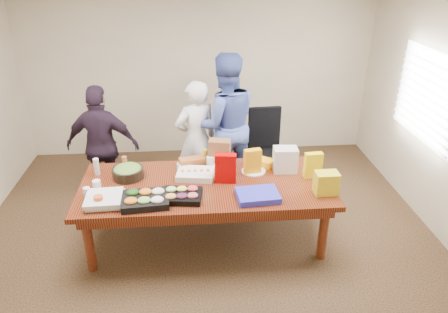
{
  "coord_description": "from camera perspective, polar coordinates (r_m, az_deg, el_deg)",
  "views": [
    {
      "loc": [
        -0.13,
        -4.12,
        3.1
      ],
      "look_at": [
        0.21,
        0.1,
        1.03
      ],
      "focal_mm": 33.91,
      "sensor_mm": 36.0,
      "label": 1
    }
  ],
  "objects": [
    {
      "name": "floor",
      "position": [
        5.16,
        -2.29,
        -11.01
      ],
      "size": [
        5.5,
        5.0,
        0.02
      ],
      "primitive_type": "cube",
      "color": "#47301E",
      "rests_on": "ground"
    },
    {
      "name": "wall_back",
      "position": [
        6.84,
        -3.43,
        11.22
      ],
      "size": [
        5.5,
        0.04,
        2.7
      ],
      "primitive_type": "cube",
      "color": "beige",
      "rests_on": "floor"
    },
    {
      "name": "window_panel",
      "position": [
        5.73,
        25.63,
        7.3
      ],
      "size": [
        0.03,
        1.4,
        1.1
      ],
      "primitive_type": "cube",
      "color": "white",
      "rests_on": "wall_right"
    },
    {
      "name": "window_blinds",
      "position": [
        5.72,
        25.28,
        7.32
      ],
      "size": [
        0.04,
        1.36,
        1.0
      ],
      "primitive_type": "cube",
      "color": "beige",
      "rests_on": "wall_right"
    },
    {
      "name": "conference_table",
      "position": [
        4.94,
        -2.37,
        -7.44
      ],
      "size": [
        2.8,
        1.2,
        0.75
      ],
      "primitive_type": "cube",
      "color": "#4C1C0F",
      "rests_on": "floor"
    },
    {
      "name": "office_chair",
      "position": [
        5.96,
        5.67,
        0.53
      ],
      "size": [
        0.58,
        0.58,
        1.09
      ],
      "primitive_type": "cube",
      "rotation": [
        0.0,
        0.0,
        0.06
      ],
      "color": "black",
      "rests_on": "floor"
    },
    {
      "name": "person_center",
      "position": [
        5.7,
        -3.72,
        2.35
      ],
      "size": [
        0.69,
        0.58,
        1.62
      ],
      "primitive_type": "imported",
      "rotation": [
        0.0,
        0.0,
        3.52
      ],
      "color": "white",
      "rests_on": "floor"
    },
    {
      "name": "person_right",
      "position": [
        5.74,
        0.12,
        4.35
      ],
      "size": [
        1.04,
        0.87,
        1.95
      ],
      "primitive_type": "imported",
      "rotation": [
        0.0,
        0.0,
        3.28
      ],
      "color": "#4458A4",
      "rests_on": "floor"
    },
    {
      "name": "person_left",
      "position": [
        5.72,
        -16.03,
        1.39
      ],
      "size": [
        0.99,
        0.52,
        1.62
      ],
      "primitive_type": "imported",
      "rotation": [
        0.0,
        0.0,
        3.01
      ],
      "color": "black",
      "rests_on": "floor"
    },
    {
      "name": "veggie_tray",
      "position": [
        4.45,
        -10.58,
        -5.78
      ],
      "size": [
        0.51,
        0.42,
        0.07
      ],
      "primitive_type": "cube",
      "rotation": [
        0.0,
        0.0,
        0.09
      ],
      "color": "black",
      "rests_on": "conference_table"
    },
    {
      "name": "fruit_tray",
      "position": [
        4.47,
        -5.69,
        -5.3
      ],
      "size": [
        0.44,
        0.37,
        0.06
      ],
      "primitive_type": "cube",
      "rotation": [
        0.0,
        0.0,
        -0.13
      ],
      "color": "black",
      "rests_on": "conference_table"
    },
    {
      "name": "sheet_cake",
      "position": [
        4.86,
        -3.88,
        -2.38
      ],
      "size": [
        0.46,
        0.37,
        0.07
      ],
      "primitive_type": "cube",
      "rotation": [
        0.0,
        0.0,
        -0.15
      ],
      "color": "white",
      "rests_on": "conference_table"
    },
    {
      "name": "salad_bowl",
      "position": [
        4.96,
        -12.83,
        -2.15
      ],
      "size": [
        0.45,
        0.45,
        0.12
      ],
      "primitive_type": "cylinder",
      "rotation": [
        0.0,
        0.0,
        -0.3
      ],
      "color": "black",
      "rests_on": "conference_table"
    },
    {
      "name": "chip_bag_blue",
      "position": [
        4.47,
        4.58,
        -5.24
      ],
      "size": [
        0.46,
        0.36,
        0.07
      ],
      "primitive_type": "cube",
      "rotation": [
        0.0,
        0.0,
        0.08
      ],
      "color": "#2E2FC7",
      "rests_on": "conference_table"
    },
    {
      "name": "chip_bag_red",
      "position": [
        4.69,
        0.23,
        -1.59
      ],
      "size": [
        0.24,
        0.13,
        0.34
      ],
      "primitive_type": "cube",
      "rotation": [
        0.0,
        0.0,
        -0.13
      ],
      "color": "#B00000",
      "rests_on": "conference_table"
    },
    {
      "name": "chip_bag_yellow",
      "position": [
        4.91,
        11.92,
        -1.15
      ],
      "size": [
        0.21,
        0.09,
        0.3
      ],
      "primitive_type": "cube",
      "rotation": [
        0.0,
        0.0,
        0.07
      ],
      "color": "yellow",
      "rests_on": "conference_table"
    },
    {
      "name": "chip_bag_orange",
      "position": [
        4.89,
        3.87,
        -0.68
      ],
      "size": [
        0.21,
        0.13,
        0.3
      ],
      "primitive_type": "cube",
      "rotation": [
        0.0,
        0.0,
        0.22
      ],
      "color": "#EAA00E",
      "rests_on": "conference_table"
    },
    {
      "name": "mayo_jar",
      "position": [
        5.04,
        -1.83,
        -0.79
      ],
      "size": [
        0.11,
        0.11,
        0.15
      ],
      "primitive_type": "cylinder",
      "rotation": [
        0.0,
        0.0,
        0.18
      ],
      "color": "white",
      "rests_on": "conference_table"
    },
    {
      "name": "mustard_bottle",
      "position": [
        5.13,
        -2.62,
        -0.03
      ],
      "size": [
        0.07,
        0.07,
        0.19
      ],
      "primitive_type": "cylinder",
      "rotation": [
        0.0,
        0.0,
        -0.02
      ],
      "color": "gold",
      "rests_on": "conference_table"
    },
    {
      "name": "dressing_bottle",
      "position": [
        5.07,
        -13.21,
        -1.02
      ],
      "size": [
        0.08,
        0.08,
        0.2
      ],
      "primitive_type": "cylinder",
      "rotation": [
        0.0,
        0.0,
        -0.35
      ],
      "color": "brown",
      "rests_on": "conference_table"
    },
    {
      "name": "ranch_bottle",
      "position": [
        5.1,
        -16.8,
        -1.3
      ],
      "size": [
        0.07,
        0.07,
        0.2
      ],
      "primitive_type": "cylinder",
      "rotation": [
        0.0,
        0.0,
        0.11
      ],
      "color": "silver",
      "rests_on": "conference_table"
    },
    {
      "name": "banana_bunch",
      "position": [
        5.12,
        5.27,
        -0.79
      ],
      "size": [
        0.3,
        0.28,
        0.09
      ],
      "primitive_type": "cube",
      "rotation": [
        0.0,
        0.0,
        -0.68
      ],
      "color": "#FFA70D",
      "rests_on": "conference_table"
    },
    {
      "name": "bread_loaf",
      "position": [
        5.07,
        -4.32,
        -0.84
      ],
      "size": [
        0.33,
        0.2,
        0.12
      ],
      "primitive_type": "cube",
      "rotation": [
        0.0,
        0.0,
        0.25
      ],
      "color": "#A35625",
      "rests_on": "conference_table"
    },
    {
      "name": "kraft_bag",
      "position": [
        5.05,
        -0.61,
        0.47
      ],
      "size": [
        0.28,
        0.19,
        0.33
      ],
      "primitive_type": "cube",
      "rotation": [
        0.0,
        0.0,
        -0.2
      ],
      "color": "brown",
      "rests_on": "conference_table"
    },
    {
      "name": "red_cup",
      "position": [
        4.48,
        -16.53,
        -5.82
      ],
      "size": [
        0.11,
        0.11,
        0.12
      ],
      "primitive_type": "cylinder",
      "rotation": [
        0.0,
        0.0,
        0.26
      ],
      "color": "#D25123",
      "rests_on": "conference_table"
    },
    {
      "name": "clear_cup_a",
      "position": [
        4.71,
        -18.01,
        -4.57
      ],
      "size": [
        0.09,
        0.09,
        0.1
      ],
      "primitive_type": "cylinder",
      "rotation": [
        0.0,
        0.0,
        -0.27
      ],
      "color": "white",
      "rests_on": "conference_table"
    },
    {
      "name": "clear_cup_b",
      "position": [
        4.78,
        -16.77,
        -3.76
      ],
      "size": [
        0.11,
        0.11,
        0.12
      ],
      "primitive_type": "cylinder",
      "rotation": [
        0.0,
        0.0,
        -0.28
      ],
      "color": "white",
      "rests_on": "conference_table"
    },
    {
      "name": "pizza_box_lower",
      "position": [
        4.56,
        -15.65,
        -5.69
      ],
      "size": [
        0.38,
        0.38,
        0.04
      ],
      "primitive_type": "cube",
      "rotation": [
        0.0,
        0.0,
        0.05
      ],
      "color": "white",
      "rests_on": "conference_table"
    },
    {
      "name": "pizza_box_upper",
      "position": [
        4.52,
        -15.91,
        -5.41
      ],
      "size": [
        0.38,
        0.38,
        0.04
      ],
      "primitive_type": "cube",
      "rotation": [
        0.0,
        0.0,
        0.04
      ],
      "color": "silver",
      "rests_on": "pizza_box_lower"
    },
    {
      "name": "plate_a",
      "position": [
        4.99,
        4.01,
        -1.97
      ],
      "size": [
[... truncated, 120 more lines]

